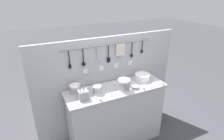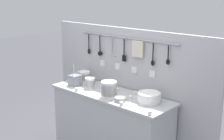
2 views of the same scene
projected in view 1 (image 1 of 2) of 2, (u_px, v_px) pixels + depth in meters
ground_plane at (116, 139)px, 3.05m from camera, size 20.00×20.00×0.00m
counter at (116, 115)px, 2.85m from camera, size 1.46×0.48×0.96m
back_wall at (108, 88)px, 2.94m from camera, size 2.26×0.11×1.64m
bowl_stack_nested_right at (97, 90)px, 2.50m from camera, size 0.12×0.12×0.12m
bowl_stack_wide_centre at (76, 89)px, 2.51m from camera, size 0.15×0.15×0.12m
bowl_stack_back_corner at (124, 85)px, 2.57m from camera, size 0.17×0.17×0.17m
plate_stack at (142, 77)px, 2.87m from camera, size 0.23×0.23×0.10m
steel_mixing_bowl at (135, 87)px, 2.65m from camera, size 0.12×0.12×0.04m
cutlery_caddy at (83, 95)px, 2.38m from camera, size 0.12×0.12×0.28m
cup_mid_row at (100, 100)px, 2.36m from camera, size 0.04×0.04×0.04m
cup_front_left at (144, 88)px, 2.61m from camera, size 0.04×0.04×0.04m
cup_edge_near at (87, 89)px, 2.61m from camera, size 0.04×0.04×0.04m
cup_back_left at (134, 83)px, 2.75m from camera, size 0.04×0.04×0.04m
cup_front_right at (163, 84)px, 2.75m from camera, size 0.04×0.04×0.04m
cup_beside_plates at (126, 80)px, 2.86m from camera, size 0.04×0.04×0.04m
cup_by_caddy at (115, 84)px, 2.73m from camera, size 0.04×0.04×0.04m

